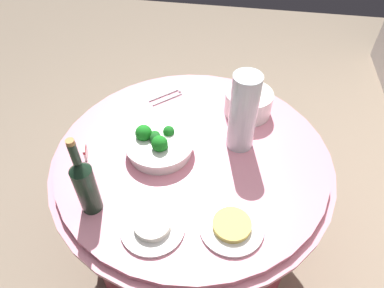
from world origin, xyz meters
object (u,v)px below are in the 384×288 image
broccoli_bowl (159,144)px  serving_tongs (167,97)px  wine_bottle (85,184)px  label_placard_front (85,152)px  food_plate_rice (153,226)px  decorative_fruit_vase (243,116)px  food_plate_noodles (232,226)px  plate_stack (248,103)px

broccoli_bowl → serving_tongs: bearing=-172.8°
wine_bottle → label_placard_front: (-0.22, -0.11, -0.10)m
broccoli_bowl → food_plate_rice: broccoli_bowl is taller
decorative_fruit_vase → label_placard_front: bearing=-73.8°
serving_tongs → food_plate_noodles: 0.76m
broccoli_bowl → decorative_fruit_vase: size_ratio=0.82×
wine_bottle → serving_tongs: (-0.65, 0.13, -0.12)m
food_plate_rice → broccoli_bowl: bearing=-170.6°
food_plate_rice → food_plate_noodles: food_plate_rice is taller
plate_stack → food_plate_rice: (0.66, -0.28, -0.04)m
broccoli_bowl → food_plate_rice: size_ratio=1.27×
serving_tongs → food_plate_rice: 0.71m
decorative_fruit_vase → food_plate_rice: decorative_fruit_vase is taller
plate_stack → label_placard_front: plate_stack is taller
food_plate_noodles → label_placard_front: label_placard_front is taller
wine_bottle → food_plate_noodles: wine_bottle is taller
decorative_fruit_vase → serving_tongs: 0.47m
serving_tongs → label_placard_front: size_ratio=2.68×
decorative_fruit_vase → wine_bottle: bearing=-51.0°
food_plate_rice → label_placard_front: 0.44m
serving_tongs → food_plate_rice: food_plate_rice is taller
wine_bottle → food_plate_rice: bearing=77.6°
plate_stack → food_plate_noodles: plate_stack is taller
broccoli_bowl → wine_bottle: 0.36m
decorative_fruit_vase → label_placard_front: (0.18, -0.60, -0.12)m
plate_stack → food_plate_noodles: 0.62m
broccoli_bowl → decorative_fruit_vase: (-0.10, 0.32, 0.11)m
broccoli_bowl → wine_bottle: (0.30, -0.17, 0.09)m
plate_stack → food_plate_rice: plate_stack is taller
food_plate_rice → label_placard_front: (-0.27, -0.34, 0.02)m
wine_bottle → decorative_fruit_vase: 0.63m
broccoli_bowl → food_plate_noodles: (0.31, 0.32, -0.03)m
serving_tongs → food_plate_rice: (0.70, 0.10, 0.01)m
plate_stack → food_plate_rice: size_ratio=0.95×
plate_stack → food_plate_rice: 0.72m
plate_stack → serving_tongs: size_ratio=1.42×
food_plate_rice → label_placard_front: size_ratio=4.00×
food_plate_noodles → label_placard_front: bearing=-110.9°
plate_stack → food_plate_noodles: (0.61, -0.02, -0.04)m
wine_bottle → decorative_fruit_vase: decorative_fruit_vase is taller
plate_stack → wine_bottle: size_ratio=0.62×
serving_tongs → label_placard_front: (0.43, -0.24, 0.03)m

